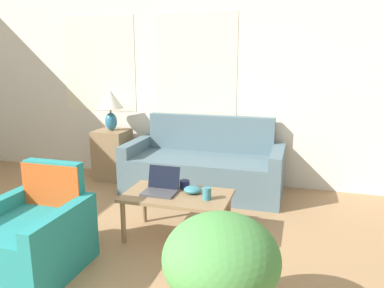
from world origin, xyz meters
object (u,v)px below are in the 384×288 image
at_px(table_lamp, 110,102).
at_px(cup_yellow, 185,184).
at_px(armchair, 34,239).
at_px(potted_plant, 221,263).
at_px(cup_navy, 207,194).
at_px(snack_bowl, 193,190).
at_px(couch, 204,169).
at_px(laptop, 161,187).
at_px(coffee_table, 177,199).

xyz_separation_m(table_lamp, cup_yellow, (1.44, -1.26, -0.59)).
bearing_deg(armchair, potted_plant, -9.94).
relative_size(cup_navy, snack_bowl, 0.67).
bearing_deg(armchair, cup_yellow, 47.86).
relative_size(couch, cup_yellow, 20.40).
xyz_separation_m(couch, potted_plant, (0.73, -2.42, 0.18)).
bearing_deg(potted_plant, table_lamp, 129.17).
bearing_deg(laptop, couch, 87.03).
distance_m(couch, coffee_table, 1.32).
height_order(laptop, cup_navy, laptop).
distance_m(armchair, table_lamp, 2.46).
bearing_deg(snack_bowl, potted_plant, -66.12).
distance_m(snack_bowl, potted_plant, 1.28).
relative_size(table_lamp, cup_navy, 5.14).
bearing_deg(snack_bowl, armchair, -138.49).
bearing_deg(armchair, couch, 69.55).
bearing_deg(laptop, table_lamp, 131.48).
distance_m(armchair, potted_plant, 1.57).
bearing_deg(coffee_table, armchair, -137.02).
xyz_separation_m(cup_navy, potted_plant, (0.35, -1.05, -0.02)).
bearing_deg(potted_plant, coffee_table, 120.31).
xyz_separation_m(couch, coffee_table, (0.09, -1.32, 0.10)).
xyz_separation_m(couch, cup_navy, (0.38, -1.37, 0.20)).
height_order(coffee_table, potted_plant, potted_plant).
bearing_deg(armchair, table_lamp, 103.24).
height_order(coffee_table, snack_bowl, snack_bowl).
distance_m(table_lamp, snack_bowl, 2.15).
bearing_deg(couch, laptop, -92.97).
bearing_deg(potted_plant, couch, 106.83).
distance_m(couch, laptop, 1.33).
bearing_deg(snack_bowl, cup_navy, -35.57).
bearing_deg(armchair, coffee_table, 42.98).
bearing_deg(cup_yellow, coffee_table, -95.42).
relative_size(cup_navy, potted_plant, 0.14).
height_order(couch, armchair, couch).
relative_size(armchair, potted_plant, 1.07).
bearing_deg(cup_yellow, couch, 95.26).
xyz_separation_m(cup_yellow, snack_bowl, (0.11, -0.10, -0.01)).
bearing_deg(snack_bowl, coffee_table, -151.07).
xyz_separation_m(armchair, cup_yellow, (0.91, 1.00, 0.20)).
height_order(laptop, potted_plant, potted_plant).
bearing_deg(cup_yellow, snack_bowl, -43.55).
height_order(armchair, cup_navy, armchair).
relative_size(couch, table_lamp, 3.47).
distance_m(armchair, cup_yellow, 1.36).
bearing_deg(cup_navy, table_lamp, 139.06).
distance_m(laptop, potted_plant, 1.36).
height_order(table_lamp, laptop, table_lamp).
height_order(snack_bowl, potted_plant, potted_plant).
xyz_separation_m(coffee_table, potted_plant, (0.64, -1.10, 0.09)).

